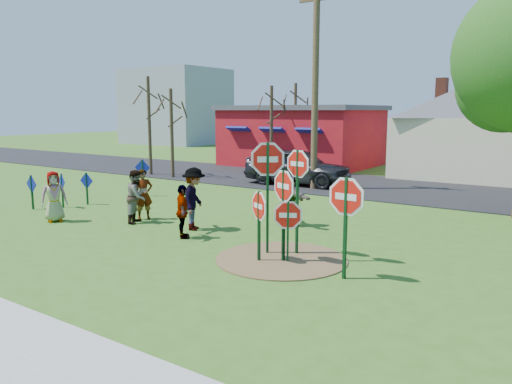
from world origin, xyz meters
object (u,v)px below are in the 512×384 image
stop_sign_c (284,195)px  suv (297,166)px  person_a (54,196)px  stop_sign_a (259,211)px  stop_sign_b (298,175)px  stop_sign_d (346,200)px  person_b (144,194)px  utility_pole (315,78)px

stop_sign_c → suv: (-5.89, 11.06, -0.70)m
person_a → stop_sign_c: bearing=-59.4°
stop_sign_a → stop_sign_b: 1.37m
stop_sign_a → stop_sign_d: stop_sign_d is taller
person_b → suv: 9.61m
stop_sign_c → utility_pole: utility_pole is taller
stop_sign_b → person_a: bearing=-161.1°
person_b → suv: suv is taller
utility_pole → stop_sign_d: bearing=-58.4°
stop_sign_d → suv: 12.41m
stop_sign_b → stop_sign_c: size_ratio=1.18×
stop_sign_a → utility_pole: 12.03m
suv → stop_sign_d: bearing=-149.9°
utility_pole → stop_sign_c: bearing=-65.9°
stop_sign_d → utility_pole: 11.65m
stop_sign_b → stop_sign_d: bearing=18.2°
stop_sign_c → stop_sign_d: 1.49m
stop_sign_a → person_b: bearing=-167.2°
suv → utility_pole: (1.26, -0.71, 4.08)m
stop_sign_d → utility_pole: bearing=127.7°
stop_sign_a → stop_sign_d: bearing=64.7°
stop_sign_c → suv: bearing=140.6°
stop_sign_a → stop_sign_b: bearing=96.1°
stop_sign_b → stop_sign_c: (0.05, -0.73, -0.40)m
stop_sign_c → person_a: (-8.43, -0.42, -0.80)m
stop_sign_b → person_b: bearing=-175.5°
stop_sign_d → suv: bearing=130.9°
stop_sign_c → stop_sign_d: bearing=59.0°
suv → stop_sign_b: bearing=-155.2°
utility_pole → person_a: bearing=-109.4°
stop_sign_a → person_a: bearing=-149.4°
suv → utility_pole: 4.32m
suv → utility_pole: utility_pole is taller
stop_sign_a → stop_sign_b: stop_sign_b is taller
stop_sign_a → stop_sign_c: (0.50, 0.30, 0.39)m
stop_sign_b → stop_sign_d: 1.36m
stop_sign_c → stop_sign_d: stop_sign_c is taller
stop_sign_a → stop_sign_d: size_ratio=0.87×
stop_sign_c → person_b: (-6.28, 1.45, -0.79)m
stop_sign_b → person_a: (-8.39, -1.15, -1.19)m
stop_sign_d → person_b: bearing=-178.3°
stop_sign_c → suv: size_ratio=0.45×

